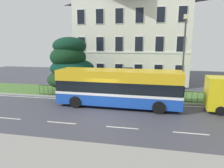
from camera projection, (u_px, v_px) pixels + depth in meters
The scene contains 6 objects.
ground_plane at pixel (102, 112), 15.37m from camera, with size 60.00×56.00×0.18m.
georgian_townhouse at pixel (133, 35), 27.75m from camera, with size 14.29×9.12×12.29m.
iron_verge_railing at pixel (120, 93), 18.46m from camera, with size 16.22×0.04×0.97m.
evergreen_tree at pixel (71, 66), 21.52m from camera, with size 4.95×5.06×5.68m.
single_decker_bus at pixel (119, 87), 16.46m from camera, with size 10.02×2.90×2.99m.
street_lamp_post at pixel (184, 53), 17.12m from camera, with size 0.36×0.24×7.32m.
Camera 1 is at (3.74, -13.32, 5.02)m, focal length 32.38 mm.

